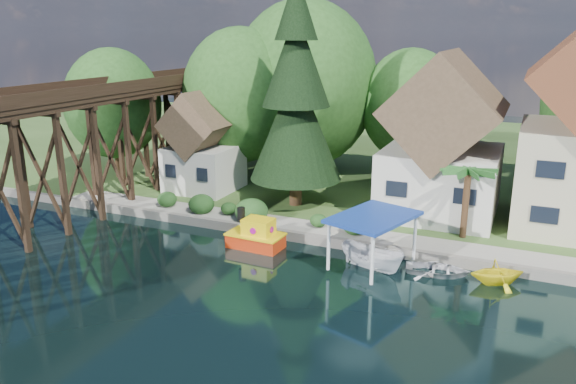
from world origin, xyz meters
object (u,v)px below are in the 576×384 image
object	(u,v)px
conifer	(296,98)
tugboat	(256,236)
boat_canopy	(372,247)
boat_yellow	(497,271)
boat_white_a	(438,268)
palm_tree	(468,173)
shed	(203,148)
house_left	(443,147)
trestle_bridge	(63,146)

from	to	relation	value
conifer	tugboat	bearing A→B (deg)	-85.37
conifer	boat_canopy	bearing A→B (deg)	-45.11
conifer	boat_yellow	distance (m)	17.66
conifer	boat_white_a	bearing A→B (deg)	-32.05
palm_tree	boat_canopy	xyz separation A→B (m)	(-4.09, -5.89, -3.20)
shed	conifer	size ratio (longest dim) A/B	0.49
palm_tree	boat_white_a	world-z (taller)	palm_tree
shed	boat_yellow	bearing A→B (deg)	-19.33
house_left	boat_yellow	xyz separation A→B (m)	(4.58, -9.42, -4.40)
trestle_bridge	boat_yellow	distance (m)	28.00
house_left	boat_canopy	distance (m)	11.13
trestle_bridge	boat_yellow	size ratio (longest dim) A/B	15.82
conifer	tugboat	size ratio (longest dim) A/B	4.61
boat_yellow	conifer	bearing A→B (deg)	36.53
shed	palm_tree	distance (m)	20.44
trestle_bridge	conifer	bearing A→B (deg)	32.67
conifer	boat_yellow	bearing A→B (deg)	-26.19
conifer	house_left	bearing A→B (deg)	13.53
shed	tugboat	xyz separation A→B (m)	(8.83, -8.42, -3.09)
house_left	boat_yellow	distance (m)	11.36
conifer	tugboat	world-z (taller)	conifer
palm_tree	boat_white_a	distance (m)	6.60
house_left	tugboat	distance (m)	14.21
conifer	palm_tree	xyz separation A→B (m)	(12.01, -2.05, -3.65)
shed	palm_tree	size ratio (longest dim) A/B	1.69
trestle_bridge	boat_white_a	size ratio (longest dim) A/B	12.88
shed	house_left	bearing A→B (deg)	4.77
trestle_bridge	shed	distance (m)	10.69
tugboat	boat_yellow	distance (m)	13.76
tugboat	boat_white_a	world-z (taller)	tugboat
house_left	boat_white_a	size ratio (longest dim) A/B	3.21
boat_white_a	boat_yellow	xyz separation A→B (m)	(3.02, 0.04, 0.38)
house_left	conifer	distance (m)	10.52
shed	boat_white_a	xyz separation A→B (m)	(19.56, -7.96, -3.47)
boat_canopy	boat_yellow	distance (m)	6.54
tugboat	house_left	bearing A→B (deg)	47.24
house_left	boat_canopy	bearing A→B (deg)	-100.30
house_left	shed	xyz separation A→B (m)	(-18.00, -1.50, -1.31)
tugboat	boat_canopy	distance (m)	7.34
boat_yellow	tugboat	bearing A→B (deg)	64.80
boat_yellow	house_left	bearing A→B (deg)	-1.37
house_left	boat_canopy	xyz separation A→B (m)	(-1.87, -10.30, -3.79)
trestle_bridge	house_left	world-z (taller)	house_left
boat_canopy	boat_white_a	bearing A→B (deg)	13.77
shed	tugboat	size ratio (longest dim) A/B	2.26
palm_tree	boat_yellow	xyz separation A→B (m)	(2.35, -5.01, -3.82)
tugboat	boat_yellow	world-z (taller)	tugboat
trestle_bridge	boat_white_a	distance (m)	25.10
shed	conifer	world-z (taller)	conifer
boat_canopy	tugboat	bearing A→B (deg)	177.02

